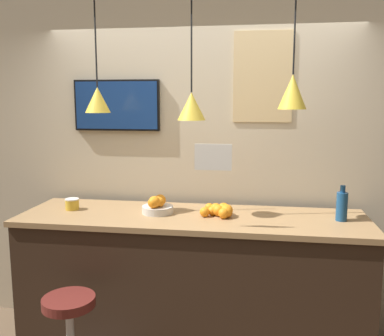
% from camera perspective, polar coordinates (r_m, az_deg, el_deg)
% --- Properties ---
extents(back_wall, '(8.00, 0.06, 2.90)m').
position_cam_1_polar(back_wall, '(3.54, 1.20, 1.29)').
color(back_wall, beige).
rests_on(back_wall, ground_plane).
extents(service_counter, '(2.53, 0.74, 1.09)m').
position_cam_1_polar(service_counter, '(3.33, -0.00, -15.43)').
color(service_counter, black).
rests_on(service_counter, ground_plane).
extents(fruit_bowl, '(0.23, 0.23, 0.14)m').
position_cam_1_polar(fruit_bowl, '(3.18, -4.69, -5.04)').
color(fruit_bowl, beige).
rests_on(fruit_bowl, service_counter).
extents(orange_pile, '(0.24, 0.23, 0.09)m').
position_cam_1_polar(orange_pile, '(3.13, 3.61, -5.64)').
color(orange_pile, orange).
rests_on(orange_pile, service_counter).
extents(juice_bottle, '(0.08, 0.08, 0.25)m').
position_cam_1_polar(juice_bottle, '(3.16, 19.35, -4.77)').
color(juice_bottle, navy).
rests_on(juice_bottle, service_counter).
extents(spread_jar, '(0.11, 0.11, 0.09)m').
position_cam_1_polar(spread_jar, '(3.42, -15.69, -4.65)').
color(spread_jar, gold).
rests_on(spread_jar, service_counter).
extents(pendant_lamp_left, '(0.18, 0.18, 0.97)m').
position_cam_1_polar(pendant_lamp_left, '(3.19, -12.48, 9.00)').
color(pendant_lamp_left, black).
extents(pendant_lamp_middle, '(0.20, 0.20, 1.01)m').
position_cam_1_polar(pendant_lamp_middle, '(3.01, -0.07, 8.37)').
color(pendant_lamp_middle, black).
extents(pendant_lamp_right, '(0.19, 0.19, 0.94)m').
position_cam_1_polar(pendant_lamp_right, '(2.98, 13.26, 9.94)').
color(pendant_lamp_right, black).
extents(mounted_tv, '(0.72, 0.04, 0.42)m').
position_cam_1_polar(mounted_tv, '(3.61, -10.01, 8.23)').
color(mounted_tv, black).
extents(hanging_menu_board, '(0.24, 0.01, 0.17)m').
position_cam_1_polar(hanging_menu_board, '(2.74, 2.83, 1.46)').
color(hanging_menu_board, white).
extents(wall_poster, '(0.46, 0.01, 0.70)m').
position_cam_1_polar(wall_poster, '(3.44, 9.44, 11.89)').
color(wall_poster, '#DBBC84').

